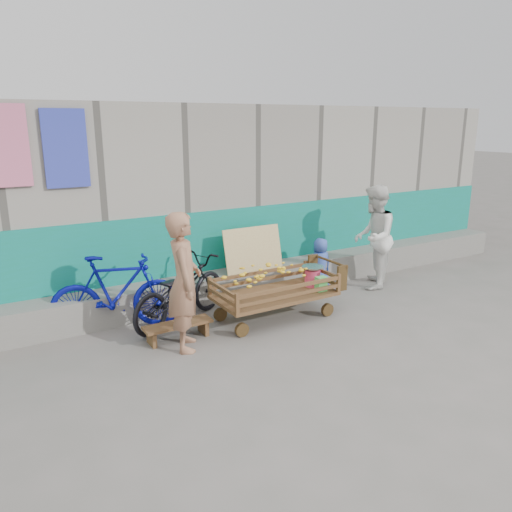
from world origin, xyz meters
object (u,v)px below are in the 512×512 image
bench (178,327)px  vendor_man (184,282)px  child (320,264)px  bicycle_blue (117,293)px  woman (373,237)px  banana_cart (273,283)px  bicycle_dark (180,291)px

bench → vendor_man: bearing=-90.2°
bench → child: bearing=13.3°
child → bicycle_blue: 3.38m
bench → vendor_man: vendor_man is taller
bench → woman: woman is taller
banana_cart → bench: bearing=178.3°
banana_cart → bench: banana_cart is taller
bench → bicycle_blue: size_ratio=0.51×
vendor_man → woman: size_ratio=0.99×
child → banana_cart: bearing=28.4°
banana_cart → vendor_man: size_ratio=1.08×
woman → bicycle_dark: 3.42m
woman → bench: bearing=-36.5°
vendor_man → child: (2.82, 0.94, -0.42)m
bench → banana_cart: bearing=-1.7°
banana_cart → bicycle_blue: bicycle_blue is taller
bicycle_dark → banana_cart: bearing=-140.3°
bench → child: child is taller
bench → bicycle_dark: size_ratio=0.51×
banana_cart → bench: (-1.43, 0.04, -0.37)m
bench → vendor_man: (-0.00, -0.28, 0.70)m
banana_cart → bicycle_blue: size_ratio=1.07×
woman → bicycle_dark: woman is taller
vendor_man → child: bearing=-50.8°
banana_cart → vendor_man: bearing=-170.7°
banana_cart → woman: woman is taller
woman → child: (-0.83, 0.35, -0.43)m
banana_cart → child: 1.56m
woman → banana_cart: bearing=-32.3°
woman → bicycle_dark: bearing=-44.9°
bicycle_dark → vendor_man: bearing=137.3°
banana_cart → woman: 2.28m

